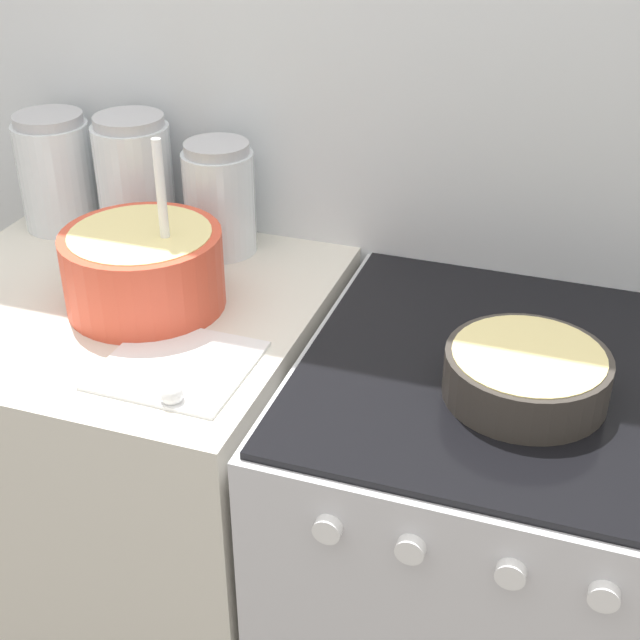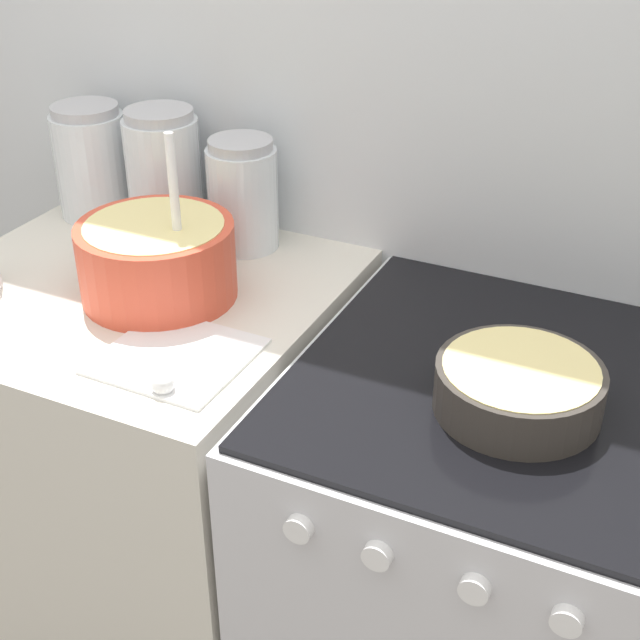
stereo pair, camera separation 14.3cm
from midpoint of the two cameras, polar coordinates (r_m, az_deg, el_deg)
The scene contains 10 objects.
wall_back at distance 1.69m, azimuth 0.62°, elevation 13.76°, with size 4.45×0.05×2.40m.
countertop_cabinet at distance 1.91m, azimuth -13.71°, elevation -10.70°, with size 0.73×0.68×0.91m.
stove at distance 1.71m, azimuth 7.83°, elevation -16.03°, with size 0.66×0.70×0.91m.
mixing_bowl at distance 1.58m, azimuth -13.81°, elevation 3.39°, with size 0.28×0.28×0.31m.
baking_pan at distance 1.33m, azimuth 10.12°, elevation -3.50°, with size 0.24×0.24×0.07m.
storage_jar_left at distance 1.94m, azimuth -18.54°, elevation 8.50°, with size 0.15×0.15×0.24m.
storage_jar_middle at distance 1.83m, azimuth -13.93°, elevation 8.21°, with size 0.15×0.15×0.25m.
storage_jar_right at distance 1.75m, azimuth -8.77°, elevation 7.20°, with size 0.14×0.14×0.22m.
recipe_page at distance 1.43m, azimuth -11.95°, elevation -2.93°, with size 0.23×0.22×0.01m.
measuring_spoon at distance 1.35m, azimuth -12.95°, elevation -4.71°, with size 0.12×0.04×0.04m.
Camera 1 is at (0.44, -0.86, 1.69)m, focal length 50.00 mm.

